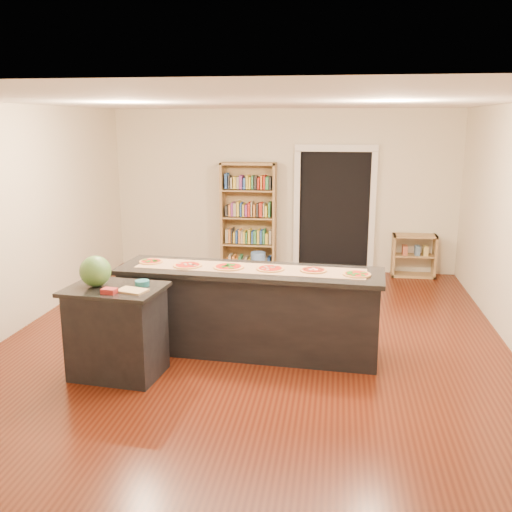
# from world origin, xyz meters

# --- Properties ---
(room) EXTENTS (6.00, 7.00, 2.80)m
(room) POSITION_xyz_m (0.00, 0.00, 1.40)
(room) COLOR beige
(room) RESTS_ON ground
(doorway) EXTENTS (1.40, 0.09, 2.21)m
(doorway) POSITION_xyz_m (0.90, 3.46, 1.20)
(doorway) COLOR black
(doorway) RESTS_ON room
(kitchen_island) EXTENTS (2.97, 0.80, 0.98)m
(kitchen_island) POSITION_xyz_m (0.00, -0.35, 0.49)
(kitchen_island) COLOR black
(kitchen_island) RESTS_ON ground
(side_counter) EXTENTS (0.96, 0.70, 0.95)m
(side_counter) POSITION_xyz_m (-1.25, -1.16, 0.48)
(side_counter) COLOR black
(side_counter) RESTS_ON ground
(bookshelf) EXTENTS (0.95, 0.34, 1.91)m
(bookshelf) POSITION_xyz_m (-0.58, 3.28, 0.95)
(bookshelf) COLOR #A3814F
(bookshelf) RESTS_ON ground
(low_shelf) EXTENTS (0.73, 0.31, 0.73)m
(low_shelf) POSITION_xyz_m (2.27, 3.29, 0.36)
(low_shelf) COLOR #A3814F
(low_shelf) RESTS_ON ground
(waste_bin) EXTENTS (0.26, 0.26, 0.37)m
(waste_bin) POSITION_xyz_m (-0.39, 3.12, 0.19)
(waste_bin) COLOR #6798E6
(waste_bin) RESTS_ON ground
(kraft_paper) EXTENTS (2.60, 0.63, 0.00)m
(kraft_paper) POSITION_xyz_m (0.00, -0.32, 0.98)
(kraft_paper) COLOR #95704D
(kraft_paper) RESTS_ON kitchen_island
(watermelon) EXTENTS (0.32, 0.32, 0.32)m
(watermelon) POSITION_xyz_m (-1.45, -1.15, 1.11)
(watermelon) COLOR #144214
(watermelon) RESTS_ON side_counter
(cutting_board) EXTENTS (0.33, 0.26, 0.02)m
(cutting_board) POSITION_xyz_m (-1.02, -1.28, 0.96)
(cutting_board) COLOR tan
(cutting_board) RESTS_ON side_counter
(package_red) EXTENTS (0.16, 0.12, 0.05)m
(package_red) POSITION_xyz_m (-1.22, -1.37, 0.98)
(package_red) COLOR maroon
(package_red) RESTS_ON side_counter
(package_teal) EXTENTS (0.15, 0.15, 0.06)m
(package_teal) POSITION_xyz_m (-0.99, -1.07, 0.98)
(package_teal) COLOR #195966
(package_teal) RESTS_ON side_counter
(pizza_a) EXTENTS (0.28, 0.28, 0.02)m
(pizza_a) POSITION_xyz_m (-1.18, -0.22, 0.99)
(pizza_a) COLOR tan
(pizza_a) RESTS_ON kitchen_island
(pizza_b) EXTENTS (0.33, 0.33, 0.02)m
(pizza_b) POSITION_xyz_m (-0.71, -0.33, 0.99)
(pizza_b) COLOR tan
(pizza_b) RESTS_ON kitchen_island
(pizza_c) EXTENTS (0.34, 0.34, 0.02)m
(pizza_c) POSITION_xyz_m (-0.23, -0.34, 0.99)
(pizza_c) COLOR tan
(pizza_c) RESTS_ON kitchen_island
(pizza_d) EXTENTS (0.31, 0.31, 0.02)m
(pizza_d) POSITION_xyz_m (0.24, -0.35, 0.99)
(pizza_d) COLOR tan
(pizza_d) RESTS_ON kitchen_island
(pizza_e) EXTENTS (0.28, 0.28, 0.02)m
(pizza_e) POSITION_xyz_m (0.72, -0.35, 0.99)
(pizza_e) COLOR tan
(pizza_e) RESTS_ON kitchen_island
(pizza_f) EXTENTS (0.30, 0.30, 0.02)m
(pizza_f) POSITION_xyz_m (1.18, -0.45, 0.99)
(pizza_f) COLOR tan
(pizza_f) RESTS_ON kitchen_island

